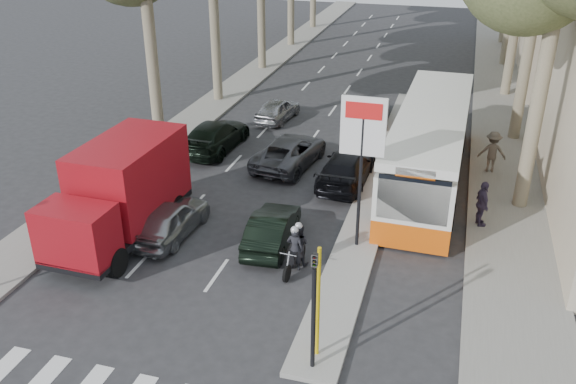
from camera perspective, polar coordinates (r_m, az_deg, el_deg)
name	(u,v)px	position (r m, az deg, el deg)	size (l,w,h in m)	color
ground	(219,315)	(18.77, -6.44, -11.41)	(120.00, 120.00, 0.00)	#28282B
sidewalk_right	(500,99)	(40.35, 19.21, 8.26)	(3.20, 70.00, 0.12)	gray
median_left	(261,68)	(45.40, -2.55, 11.53)	(2.40, 64.00, 0.12)	gray
traffic_island	(381,179)	(27.26, 8.68, 1.23)	(1.50, 26.00, 0.16)	gray
billboard	(362,152)	(20.36, 6.92, 3.73)	(1.50, 12.10, 5.60)	yellow
traffic_light_island	(314,293)	(15.30, 2.45, -9.40)	(0.16, 0.41, 3.60)	black
silver_hatchback	(170,219)	(22.75, -10.94, -2.51)	(1.61, 4.01, 1.37)	#96999E
dark_hatchback	(272,229)	(21.80, -1.51, -3.45)	(1.36, 3.90, 1.28)	black
queue_car_a	(290,152)	(28.29, 0.17, 3.80)	(2.25, 4.88, 1.36)	#46474D
queue_car_b	(346,169)	(26.56, 5.46, 2.20)	(1.95, 4.81, 1.40)	black
queue_car_c	(278,109)	(34.27, -0.98, 7.73)	(1.50, 3.72, 1.27)	#97999E
queue_car_d	(376,110)	(34.40, 8.22, 7.61)	(1.43, 4.09, 1.35)	#52535A
queue_car_e	(215,136)	(30.28, -6.84, 5.25)	(2.05, 5.05, 1.46)	black
red_truck	(121,190)	(22.60, -15.32, 0.14)	(2.67, 6.62, 3.50)	black
city_bus	(430,144)	(26.90, 13.15, 4.38)	(3.04, 12.72, 3.34)	#DF550C
motorcycle	(297,248)	(20.43, 0.81, -5.23)	(0.74, 1.98, 1.68)	black
pedestrian_near	(482,204)	(23.83, 17.72, -1.06)	(1.05, 0.51, 1.79)	#41354F
pedestrian_far	(492,152)	(28.76, 18.57, 3.60)	(1.21, 0.54, 1.88)	brown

